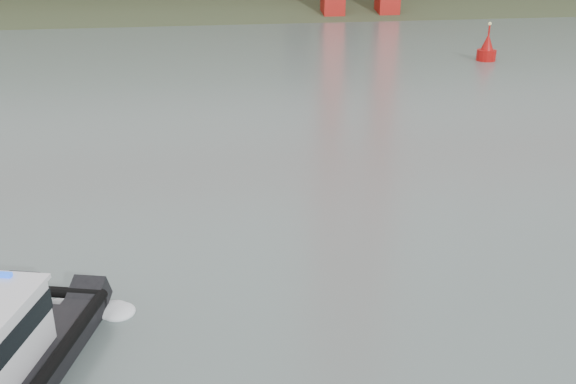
# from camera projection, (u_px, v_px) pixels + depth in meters

# --- Properties ---
(ground) EXTENTS (400.00, 400.00, 0.00)m
(ground) POSITION_uv_depth(u_px,v_px,m) (297.00, 351.00, 20.45)
(ground) COLOR slate
(ground) RESTS_ON ground
(nav_buoy) EXTENTS (1.89, 1.89, 3.93)m
(nav_buoy) POSITION_uv_depth(u_px,v_px,m) (487.00, 50.00, 63.11)
(nav_buoy) COLOR #A80D0B
(nav_buoy) RESTS_ON ground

